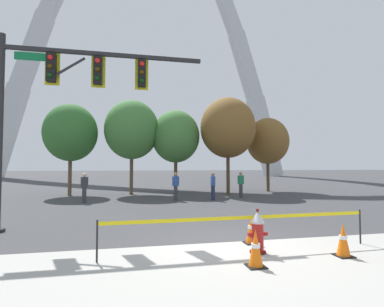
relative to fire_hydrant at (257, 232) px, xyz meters
name	(u,v)px	position (x,y,z in m)	size (l,w,h in m)	color
ground_plane	(227,243)	(-0.42, 0.93, -0.47)	(240.00, 240.00, 0.00)	#3D3D3F
fire_hydrant	(257,232)	(0.00, 0.00, 0.00)	(0.46, 0.48, 0.99)	#5E0F0D
caution_tape_barrier	(243,225)	(-0.31, 0.11, 0.15)	(6.37, 0.17, 0.86)	#232326
traffic_cone_by_hydrant	(343,240)	(1.71, -0.62, -0.11)	(0.36, 0.36, 0.73)	black
traffic_cone_mid_sidewalk	(251,229)	(0.18, 0.76, -0.11)	(0.36, 0.36, 0.73)	black
traffic_cone_curb_edge	(256,248)	(-0.42, -0.84, -0.11)	(0.36, 0.36, 0.73)	black
traffic_signal_gantry	(63,93)	(-4.97, 3.45, 3.80)	(6.42, 0.44, 6.00)	#232326
monument_arch	(147,48)	(-0.42, 46.78, 23.36)	(53.17, 2.80, 54.82)	silver
tree_far_left	(71,133)	(-6.92, 14.42, 3.75)	(3.52, 3.52, 6.16)	brown
tree_left_mid	(132,130)	(-2.88, 14.26, 4.03)	(3.75, 3.75, 6.57)	brown
tree_center_left	(176,137)	(0.20, 14.08, 3.60)	(3.39, 3.39, 5.94)	brown
tree_center_right	(228,128)	(3.79, 13.17, 4.20)	(3.90, 3.90, 6.82)	brown
tree_right_mid	(268,141)	(7.51, 14.56, 3.44)	(3.26, 3.26, 5.71)	brown
pedestrian_walking_left	(176,186)	(-0.38, 10.10, 0.35)	(0.38, 0.29, 1.59)	#38383D
pedestrian_standing_center	(213,186)	(1.73, 9.81, 0.35)	(0.22, 0.35, 1.59)	#232847
pedestrian_walking_right	(241,184)	(3.81, 10.81, 0.35)	(0.35, 0.22, 1.59)	#38383D
pedestrian_near_trees	(84,187)	(-5.31, 10.12, 0.35)	(0.39, 0.33, 1.59)	#38383D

